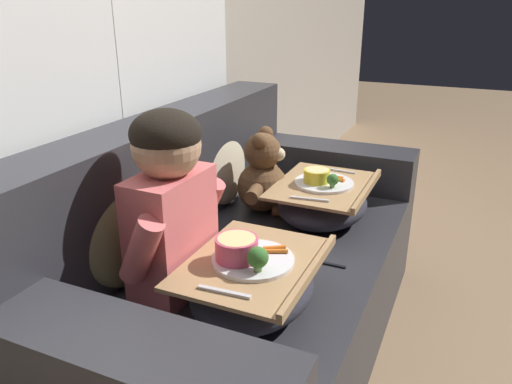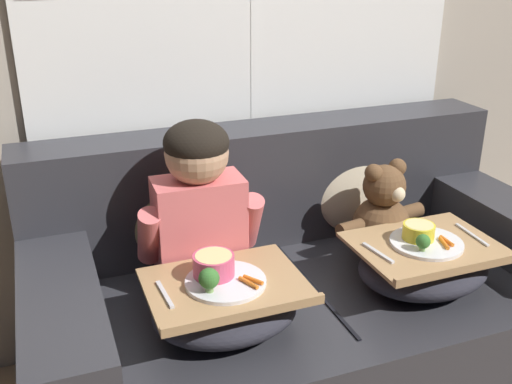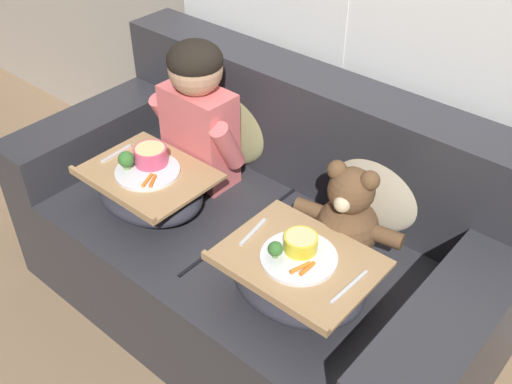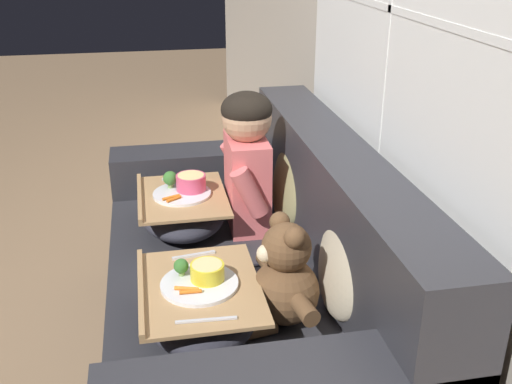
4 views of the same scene
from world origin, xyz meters
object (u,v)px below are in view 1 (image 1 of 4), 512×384
(lap_tray_child, at_px, (253,283))
(lap_tray_teddy, at_px, (323,201))
(throw_pillow_behind_teddy, at_px, (222,162))
(couch, at_px, (234,276))
(throw_pillow_behind_child, at_px, (121,222))
(child_figure, at_px, (170,196))
(teddy_bear, at_px, (264,177))

(lap_tray_child, bearing_deg, lap_tray_teddy, -0.07)
(throw_pillow_behind_teddy, height_order, lap_tray_teddy, throw_pillow_behind_teddy)
(couch, distance_m, lap_tray_teddy, 0.47)
(throw_pillow_behind_child, distance_m, child_figure, 0.23)
(throw_pillow_behind_teddy, bearing_deg, child_figure, -164.39)
(throw_pillow_behind_child, distance_m, lap_tray_teddy, 0.83)
(throw_pillow_behind_teddy, xyz_separation_m, lap_tray_teddy, (-0.00, -0.46, -0.11))
(throw_pillow_behind_child, distance_m, throw_pillow_behind_teddy, 0.68)
(couch, bearing_deg, lap_tray_teddy, -34.68)
(lap_tray_teddy, bearing_deg, child_figure, 158.67)
(throw_pillow_behind_child, height_order, lap_tray_teddy, throw_pillow_behind_child)
(couch, bearing_deg, child_figure, 174.88)
(lap_tray_child, distance_m, lap_tray_teddy, 0.68)
(teddy_bear, distance_m, lap_tray_teddy, 0.27)
(lap_tray_child, bearing_deg, throw_pillow_behind_child, 89.82)
(couch, xyz_separation_m, child_figure, (-0.34, 0.03, 0.45))
(teddy_bear, relative_size, lap_tray_child, 0.84)
(couch, xyz_separation_m, throw_pillow_behind_teddy, (0.34, 0.22, 0.33))
(child_figure, height_order, lap_tray_child, child_figure)
(couch, height_order, teddy_bear, couch)
(couch, relative_size, teddy_bear, 4.71)
(throw_pillow_behind_teddy, relative_size, teddy_bear, 1.00)
(child_figure, bearing_deg, throw_pillow_behind_child, 89.99)
(teddy_bear, bearing_deg, lap_tray_teddy, -90.30)
(throw_pillow_behind_child, height_order, child_figure, child_figure)
(lap_tray_child, bearing_deg, child_figure, 89.69)
(throw_pillow_behind_child, bearing_deg, lap_tray_child, -90.18)
(throw_pillow_behind_teddy, bearing_deg, lap_tray_teddy, -90.07)
(throw_pillow_behind_child, xyz_separation_m, teddy_bear, (0.68, -0.19, -0.04))
(couch, height_order, throw_pillow_behind_teddy, couch)
(child_figure, xyz_separation_m, lap_tray_teddy, (0.68, -0.27, -0.23))
(couch, xyz_separation_m, throw_pillow_behind_child, (-0.34, 0.22, 0.33))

